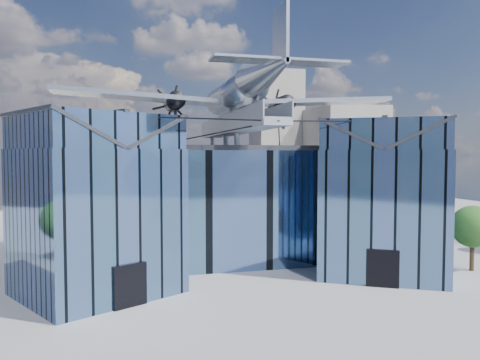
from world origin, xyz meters
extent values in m
plane|color=gray|center=(0.00, 0.00, 0.00)|extent=(120.00, 120.00, 0.00)
cube|color=#4C6E9B|center=(0.00, 9.00, 4.75)|extent=(28.00, 14.00, 9.50)
cube|color=#282A30|center=(0.00, 9.00, 9.70)|extent=(28.00, 14.00, 0.40)
cube|color=#4C6E9B|center=(-10.50, -1.00, 4.75)|extent=(11.79, 11.43, 9.50)
cube|color=#4C6E9B|center=(-10.50, -1.00, 10.60)|extent=(11.56, 11.20, 2.20)
cube|color=#282A30|center=(-12.45, -2.12, 10.60)|extent=(7.98, 9.23, 2.40)
cube|color=#282A30|center=(-8.55, 0.12, 10.60)|extent=(7.98, 9.23, 2.40)
cube|color=#282A30|center=(-10.50, -1.00, 11.75)|extent=(4.30, 7.10, 0.18)
cube|color=black|center=(-8.48, -4.51, 1.30)|extent=(2.03, 1.32, 2.60)
cube|color=black|center=(-6.60, 1.25, 4.75)|extent=(0.34, 0.34, 9.50)
cube|color=#4C6E9B|center=(10.50, -1.00, 4.75)|extent=(11.79, 11.43, 9.50)
cube|color=#4C6E9B|center=(10.50, -1.00, 10.60)|extent=(11.56, 11.20, 2.20)
cube|color=#282A30|center=(8.55, 0.12, 10.60)|extent=(7.98, 9.23, 2.40)
cube|color=#282A30|center=(12.45, -2.12, 10.60)|extent=(7.98, 9.23, 2.40)
cube|color=#282A30|center=(10.50, -1.00, 11.75)|extent=(4.30, 7.10, 0.18)
cube|color=black|center=(8.48, -4.51, 1.30)|extent=(2.03, 1.32, 2.60)
cube|color=black|center=(6.60, 1.25, 4.75)|extent=(0.34, 0.34, 9.50)
cube|color=#979DA4|center=(0.00, 3.50, 11.10)|extent=(1.80, 21.00, 0.50)
cube|color=#979DA4|center=(-0.90, 3.50, 11.75)|extent=(0.08, 21.00, 1.10)
cube|color=#979DA4|center=(0.90, 3.50, 11.75)|extent=(0.08, 21.00, 1.10)
cylinder|color=#979DA4|center=(0.00, 13.00, 10.43)|extent=(0.44, 0.44, 1.35)
cylinder|color=#979DA4|center=(0.00, 7.00, 10.43)|extent=(0.44, 0.44, 1.35)
cylinder|color=#979DA4|center=(0.00, 3.00, 10.43)|extent=(0.44, 0.44, 1.35)
cylinder|color=#979DA4|center=(0.00, 4.00, 12.05)|extent=(0.70, 0.70, 1.40)
cylinder|color=black|center=(-5.25, -4.00, 11.40)|extent=(10.55, 6.08, 0.69)
cylinder|color=black|center=(5.25, -4.00, 11.40)|extent=(10.55, 6.08, 0.69)
cylinder|color=black|center=(-3.00, 1.50, 10.55)|extent=(6.09, 17.04, 1.19)
cylinder|color=black|center=(3.00, 1.50, 10.55)|extent=(6.09, 17.04, 1.19)
cylinder|color=#B7BDC5|center=(0.00, 4.00, 14.00)|extent=(2.50, 11.00, 2.50)
sphere|color=#B7BDC5|center=(0.00, 9.50, 14.00)|extent=(2.50, 2.50, 2.50)
cube|color=black|center=(0.00, 8.50, 14.69)|extent=(1.60, 1.40, 0.50)
cone|color=#B7BDC5|center=(0.00, -5.00, 14.30)|extent=(2.50, 7.00, 2.50)
cube|color=#B7BDC5|center=(0.00, -7.30, 15.90)|extent=(0.18, 2.40, 3.40)
cube|color=#B7BDC5|center=(0.00, -7.20, 14.50)|extent=(8.00, 1.80, 0.14)
cube|color=#B7BDC5|center=(-7.00, 5.00, 13.70)|extent=(14.00, 3.20, 1.08)
cylinder|color=black|center=(-4.60, 5.60, 13.45)|extent=(1.44, 3.20, 1.44)
cone|color=black|center=(-4.60, 7.40, 13.45)|extent=(0.70, 0.70, 0.70)
cube|color=black|center=(-4.60, 7.55, 13.45)|extent=(1.05, 0.06, 3.33)
cube|color=black|center=(-4.60, 7.55, 13.45)|extent=(2.53, 0.06, 2.53)
cube|color=black|center=(-4.60, 7.55, 13.45)|extent=(3.33, 0.06, 1.05)
cylinder|color=black|center=(-4.60, 5.00, 12.22)|extent=(0.24, 0.24, 1.75)
cube|color=#B7BDC5|center=(7.00, 5.00, 13.70)|extent=(14.00, 3.20, 1.08)
cylinder|color=black|center=(4.60, 5.60, 13.45)|extent=(1.44, 3.20, 1.44)
cone|color=black|center=(4.60, 7.40, 13.45)|extent=(0.70, 0.70, 0.70)
cube|color=black|center=(4.60, 7.55, 13.45)|extent=(1.05, 0.06, 3.33)
cube|color=black|center=(4.60, 7.55, 13.45)|extent=(2.53, 0.06, 2.53)
cube|color=black|center=(4.60, 7.55, 13.45)|extent=(3.33, 0.06, 1.05)
cylinder|color=black|center=(4.60, 5.00, 12.22)|extent=(0.24, 0.24, 1.75)
cube|color=gray|center=(32.00, 48.00, 9.00)|extent=(12.00, 14.00, 18.00)
cube|color=gray|center=(-20.00, 55.00, 7.00)|extent=(14.00, 10.00, 14.00)
cube|color=gray|center=(22.00, 58.00, 13.00)|extent=(9.00, 9.00, 26.00)
cylinder|color=#332314|center=(17.83, -2.11, 1.26)|extent=(0.36, 0.36, 2.52)
sphere|color=#264C1A|center=(17.83, -2.11, 3.51)|extent=(3.45, 3.45, 3.30)
camera|label=1|loc=(-8.96, -32.87, 9.09)|focal=35.00mm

